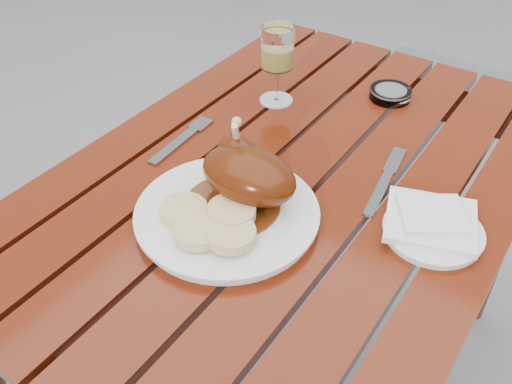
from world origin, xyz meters
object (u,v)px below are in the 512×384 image
table (289,298)px  side_plate (433,232)px  wine_glass (277,66)px  dinner_plate (227,215)px  ashtray (390,94)px

table → side_plate: 0.48m
table → wine_glass: 0.54m
dinner_plate → ashtray: bearing=83.4°
table → dinner_plate: bearing=-98.3°
table → wine_glass: wine_glass is taller
dinner_plate → ashtray: 0.55m
table → ashtray: bearing=84.3°
side_plate → table: bearing=175.3°
dinner_plate → table: bearing=81.7°
dinner_plate → wine_glass: (-0.15, 0.39, 0.08)m
dinner_plate → side_plate: 0.35m
table → wine_glass: bearing=130.6°
dinner_plate → side_plate: dinner_plate is taller
ashtray → wine_glass: bearing=-143.2°
dinner_plate → ashtray: (0.06, 0.55, 0.00)m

